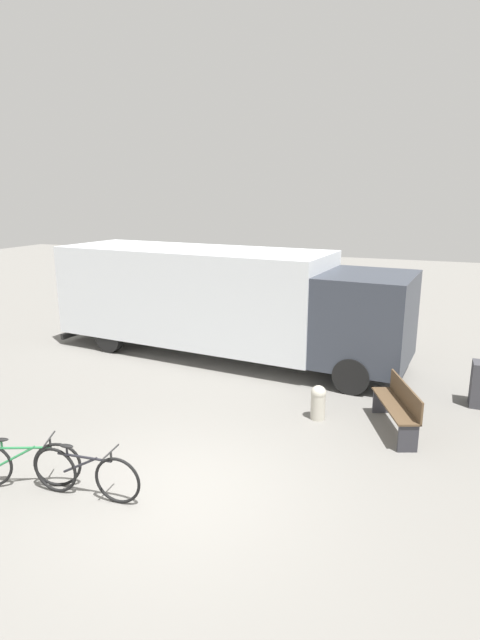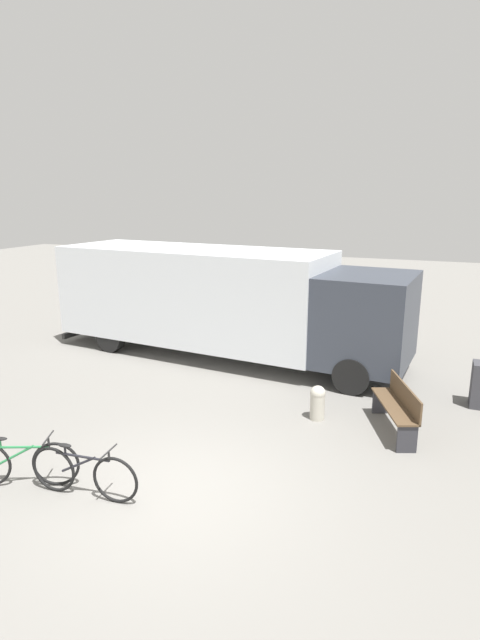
{
  "view_description": "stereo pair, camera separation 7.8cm",
  "coord_description": "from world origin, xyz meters",
  "px_view_note": "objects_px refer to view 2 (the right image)",
  "views": [
    {
      "loc": [
        3.2,
        -5.77,
        4.24
      ],
      "look_at": [
        -0.75,
        4.41,
        1.52
      ],
      "focal_mm": 28.0,
      "sensor_mm": 36.0,
      "label": 1
    },
    {
      "loc": [
        3.27,
        -5.74,
        4.24
      ],
      "look_at": [
        -0.75,
        4.41,
        1.52
      ],
      "focal_mm": 28.0,
      "sensor_mm": 36.0,
      "label": 2
    }
  ],
  "objects_px": {
    "delivery_truck": "(221,298)",
    "bicycle_near": "(21,463)",
    "bicycle_middle": "(84,473)",
    "bollard_near_bench": "(318,401)",
    "park_bench": "(398,405)"
  },
  "relations": [
    {
      "from": "delivery_truck",
      "to": "park_bench",
      "type": "relative_size",
      "value": 5.69
    },
    {
      "from": "delivery_truck",
      "to": "bicycle_near",
      "type": "bearing_deg",
      "value": -86.53
    },
    {
      "from": "bicycle_middle",
      "to": "bollard_near_bench",
      "type": "xyz_separation_m",
      "value": [
        2.54,
        3.79,
        -0.01
      ]
    },
    {
      "from": "delivery_truck",
      "to": "park_bench",
      "type": "xyz_separation_m",
      "value": [
        4.84,
        -3.02,
        -1.07
      ]
    },
    {
      "from": "bicycle_near",
      "to": "bicycle_middle",
      "type": "relative_size",
      "value": 0.93
    },
    {
      "from": "bicycle_near",
      "to": "bollard_near_bench",
      "type": "distance_m",
      "value": 5.3
    },
    {
      "from": "bicycle_middle",
      "to": "park_bench",
      "type": "bearing_deg",
      "value": 38.13
    },
    {
      "from": "bicycle_near",
      "to": "bollard_near_bench",
      "type": "xyz_separation_m",
      "value": [
        3.58,
        3.91,
        -0.01
      ]
    },
    {
      "from": "park_bench",
      "to": "bicycle_middle",
      "type": "relative_size",
      "value": 1.0
    },
    {
      "from": "delivery_truck",
      "to": "bicycle_middle",
      "type": "bearing_deg",
      "value": -77.85
    },
    {
      "from": "bollard_near_bench",
      "to": "bicycle_middle",
      "type": "bearing_deg",
      "value": -123.76
    },
    {
      "from": "bicycle_middle",
      "to": "delivery_truck",
      "type": "bearing_deg",
      "value": 91.45
    },
    {
      "from": "bollard_near_bench",
      "to": "bicycle_near",
      "type": "bearing_deg",
      "value": -132.48
    },
    {
      "from": "delivery_truck",
      "to": "bollard_near_bench",
      "type": "distance_m",
      "value": 4.69
    },
    {
      "from": "bicycle_middle",
      "to": "bollard_near_bench",
      "type": "height_order",
      "value": "bicycle_middle"
    }
  ]
}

